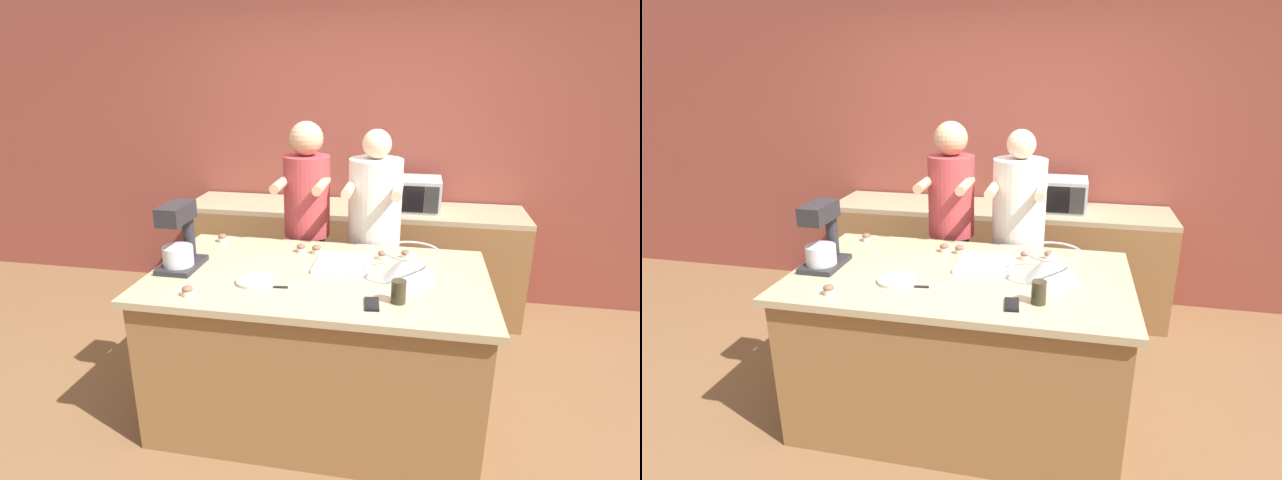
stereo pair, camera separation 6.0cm
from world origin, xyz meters
TOP-DOWN VIEW (x-y plane):
  - ground_plane at (0.00, 0.00)m, footprint 16.00×16.00m
  - back_wall at (0.00, 1.85)m, footprint 10.00×0.06m
  - island_counter at (0.00, 0.00)m, footprint 1.87×1.08m
  - back_counter at (0.00, 1.50)m, footprint 2.80×0.60m
  - person_left at (-0.22, 0.74)m, footprint 0.33×0.50m
  - person_right at (0.24, 0.74)m, footprint 0.37×0.52m
  - stand_mixer at (-0.79, -0.06)m, footprint 0.20×0.30m
  - mixing_bowl at (0.50, 0.02)m, footprint 0.30×0.30m
  - baking_tray at (0.12, 0.14)m, footprint 0.32×0.30m
  - microwave_oven at (0.45, 1.50)m, footprint 0.53×0.36m
  - cell_phone at (0.33, -0.34)m, footprint 0.09×0.15m
  - drinking_glass at (0.45, -0.28)m, footprint 0.07×0.07m
  - small_plate at (-0.31, -0.18)m, footprint 0.21×0.21m
  - knife at (-0.10, -0.22)m, footprint 0.22×0.04m
  - cupcake_0 at (-0.07, 0.31)m, footprint 0.06×0.06m
  - cupcake_1 at (-0.72, 0.41)m, footprint 0.06×0.06m
  - cupcake_2 at (0.33, 0.29)m, footprint 0.06×0.06m
  - cupcake_3 at (-0.59, -0.41)m, footprint 0.06×0.06m
  - cupcake_4 at (0.47, 0.33)m, footprint 0.06×0.06m
  - cupcake_5 at (-0.17, 0.32)m, footprint 0.06×0.06m

SIDE VIEW (x-z plane):
  - ground_plane at x=0.00m, z-range 0.00..0.00m
  - back_counter at x=0.00m, z-range 0.00..0.90m
  - island_counter at x=0.00m, z-range 0.00..0.91m
  - person_right at x=0.24m, z-range 0.03..1.66m
  - person_left at x=-0.22m, z-range 0.06..1.72m
  - knife at x=-0.10m, z-range 0.91..0.92m
  - cell_phone at x=0.33m, z-range 0.91..0.92m
  - small_plate at x=-0.31m, z-range 0.91..0.93m
  - baking_tray at x=0.12m, z-range 0.91..0.95m
  - cupcake_0 at x=-0.07m, z-range 0.91..0.97m
  - cupcake_1 at x=-0.72m, z-range 0.91..0.97m
  - cupcake_2 at x=0.33m, z-range 0.91..0.97m
  - cupcake_3 at x=-0.59m, z-range 0.91..0.97m
  - cupcake_4 at x=0.47m, z-range 0.91..0.97m
  - cupcake_5 at x=-0.17m, z-range 0.91..0.97m
  - drinking_glass at x=0.45m, z-range 0.91..1.03m
  - mixing_bowl at x=0.50m, z-range 0.92..1.08m
  - microwave_oven at x=0.45m, z-range 0.90..1.16m
  - stand_mixer at x=-0.79m, z-range 0.89..1.27m
  - back_wall at x=0.00m, z-range 0.00..2.70m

